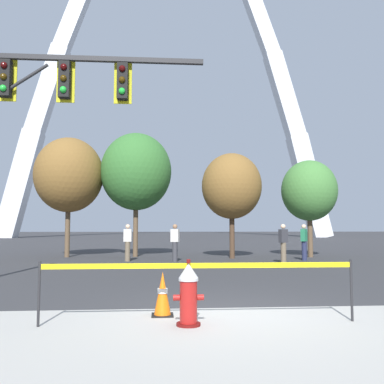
{
  "coord_description": "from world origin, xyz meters",
  "views": [
    {
      "loc": [
        -1.17,
        -7.37,
        1.48
      ],
      "look_at": [
        -0.22,
        5.0,
        2.5
      ],
      "focal_mm": 39.65,
      "sensor_mm": 36.0,
      "label": 1
    }
  ],
  "objects_px": {
    "pedestrian_standing_center": "(304,242)",
    "traffic_cone_by_hydrant": "(163,294)",
    "traffic_signal_gantry": "(19,111)",
    "monument_arch": "(169,80)",
    "pedestrian_near_trees": "(283,243)",
    "pedestrian_walking_left": "(175,242)",
    "pedestrian_walking_right": "(128,242)",
    "fire_hydrant": "(188,294)"
  },
  "relations": [
    {
      "from": "traffic_cone_by_hydrant",
      "to": "pedestrian_walking_left",
      "type": "xyz_separation_m",
      "value": [
        0.6,
        10.92,
        0.46
      ]
    },
    {
      "from": "traffic_cone_by_hydrant",
      "to": "pedestrian_standing_center",
      "type": "relative_size",
      "value": 0.46
    },
    {
      "from": "fire_hydrant",
      "to": "pedestrian_near_trees",
      "type": "xyz_separation_m",
      "value": [
        4.57,
        10.46,
        0.35
      ]
    },
    {
      "from": "pedestrian_near_trees",
      "to": "monument_arch",
      "type": "bearing_deg",
      "value": 95.24
    },
    {
      "from": "traffic_signal_gantry",
      "to": "pedestrian_walking_right",
      "type": "xyz_separation_m",
      "value": [
        2.02,
        8.27,
        -3.45
      ]
    },
    {
      "from": "monument_arch",
      "to": "pedestrian_standing_center",
      "type": "xyz_separation_m",
      "value": [
        5.2,
        -40.41,
        -21.42
      ]
    },
    {
      "from": "fire_hydrant",
      "to": "pedestrian_walking_right",
      "type": "relative_size",
      "value": 0.62
    },
    {
      "from": "monument_arch",
      "to": "pedestrian_walking_left",
      "type": "distance_m",
      "value": 45.97
    },
    {
      "from": "traffic_cone_by_hydrant",
      "to": "pedestrian_near_trees",
      "type": "distance_m",
      "value": 10.93
    },
    {
      "from": "fire_hydrant",
      "to": "pedestrian_near_trees",
      "type": "bearing_deg",
      "value": 66.42
    },
    {
      "from": "traffic_signal_gantry",
      "to": "monument_arch",
      "type": "relative_size",
      "value": 0.12
    },
    {
      "from": "fire_hydrant",
      "to": "pedestrian_standing_center",
      "type": "bearing_deg",
      "value": 63.53
    },
    {
      "from": "fire_hydrant",
      "to": "pedestrian_walking_right",
      "type": "xyz_separation_m",
      "value": [
        -1.81,
        12.1,
        0.35
      ]
    },
    {
      "from": "fire_hydrant",
      "to": "pedestrian_standing_center",
      "type": "relative_size",
      "value": 0.62
    },
    {
      "from": "monument_arch",
      "to": "traffic_cone_by_hydrant",
      "type": "bearing_deg",
      "value": -91.23
    },
    {
      "from": "monument_arch",
      "to": "pedestrian_near_trees",
      "type": "bearing_deg",
      "value": -84.76
    },
    {
      "from": "fire_hydrant",
      "to": "monument_arch",
      "type": "xyz_separation_m",
      "value": [
        0.73,
        52.32,
        21.77
      ]
    },
    {
      "from": "pedestrian_walking_left",
      "to": "pedestrian_standing_center",
      "type": "bearing_deg",
      "value": 2.61
    },
    {
      "from": "traffic_cone_by_hydrant",
      "to": "pedestrian_walking_left",
      "type": "relative_size",
      "value": 0.46
    },
    {
      "from": "monument_arch",
      "to": "pedestrian_walking_left",
      "type": "relative_size",
      "value": 32.32
    },
    {
      "from": "traffic_cone_by_hydrant",
      "to": "traffic_signal_gantry",
      "type": "distance_m",
      "value": 6.06
    },
    {
      "from": "pedestrian_walking_left",
      "to": "pedestrian_near_trees",
      "type": "relative_size",
      "value": 1.0
    },
    {
      "from": "traffic_cone_by_hydrant",
      "to": "monument_arch",
      "type": "distance_m",
      "value": 56.05
    },
    {
      "from": "traffic_signal_gantry",
      "to": "pedestrian_walking_right",
      "type": "bearing_deg",
      "value": 76.29
    },
    {
      "from": "fire_hydrant",
      "to": "traffic_signal_gantry",
      "type": "height_order",
      "value": "traffic_signal_gantry"
    },
    {
      "from": "monument_arch",
      "to": "pedestrian_walking_right",
      "type": "bearing_deg",
      "value": -93.6
    },
    {
      "from": "traffic_cone_by_hydrant",
      "to": "monument_arch",
      "type": "bearing_deg",
      "value": 88.77
    },
    {
      "from": "monument_arch",
      "to": "pedestrian_walking_right",
      "type": "xyz_separation_m",
      "value": [
        -2.53,
        -40.22,
        -21.42
      ]
    },
    {
      "from": "traffic_cone_by_hydrant",
      "to": "pedestrian_walking_left",
      "type": "height_order",
      "value": "pedestrian_walking_left"
    },
    {
      "from": "pedestrian_standing_center",
      "to": "traffic_cone_by_hydrant",
      "type": "bearing_deg",
      "value": -119.45
    },
    {
      "from": "fire_hydrant",
      "to": "traffic_cone_by_hydrant",
      "type": "relative_size",
      "value": 1.36
    },
    {
      "from": "traffic_cone_by_hydrant",
      "to": "pedestrian_standing_center",
      "type": "distance_m",
      "value": 12.84
    },
    {
      "from": "pedestrian_walking_right",
      "to": "traffic_cone_by_hydrant",
      "type": "bearing_deg",
      "value": -82.86
    },
    {
      "from": "pedestrian_walking_right",
      "to": "pedestrian_near_trees",
      "type": "bearing_deg",
      "value": -14.41
    },
    {
      "from": "pedestrian_walking_left",
      "to": "pedestrian_near_trees",
      "type": "bearing_deg",
      "value": -15.22
    },
    {
      "from": "fire_hydrant",
      "to": "pedestrian_near_trees",
      "type": "relative_size",
      "value": 0.62
    },
    {
      "from": "pedestrian_walking_left",
      "to": "pedestrian_standing_center",
      "type": "xyz_separation_m",
      "value": [
        5.71,
        0.26,
        0.0
      ]
    },
    {
      "from": "pedestrian_standing_center",
      "to": "pedestrian_near_trees",
      "type": "relative_size",
      "value": 1.0
    },
    {
      "from": "traffic_cone_by_hydrant",
      "to": "monument_arch",
      "type": "xyz_separation_m",
      "value": [
        1.11,
        51.59,
        21.88
      ]
    },
    {
      "from": "traffic_signal_gantry",
      "to": "fire_hydrant",
      "type": "bearing_deg",
      "value": -45.01
    },
    {
      "from": "pedestrian_near_trees",
      "to": "traffic_signal_gantry",
      "type": "bearing_deg",
      "value": -141.67
    },
    {
      "from": "traffic_cone_by_hydrant",
      "to": "pedestrian_walking_right",
      "type": "distance_m",
      "value": 11.47
    }
  ]
}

